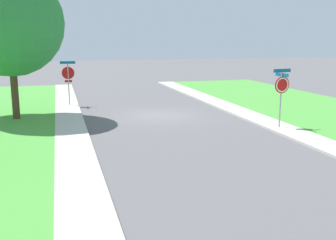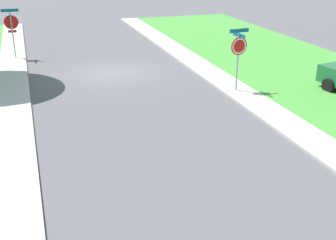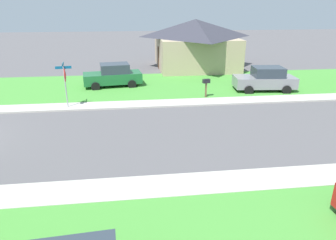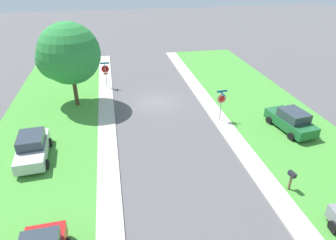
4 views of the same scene
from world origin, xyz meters
name	(u,v)px [view 2 (image 2 of 4)]	position (x,y,z in m)	size (l,w,h in m)	color
ground_plane	(111,73)	(0.00, 0.00, 0.00)	(120.00, 120.00, 0.00)	#565456
sidewalk_east	(12,222)	(4.70, 12.00, 0.05)	(1.40, 56.00, 0.10)	#B7B2A8
stop_sign_near_corner	(12,25)	(4.54, -4.47, 1.88)	(0.92, 0.92, 2.77)	#9E9EA3
stop_sign_far_corner	(239,50)	(-4.60, 4.77, 1.89)	(0.92, 0.92, 2.77)	#9E9EA3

